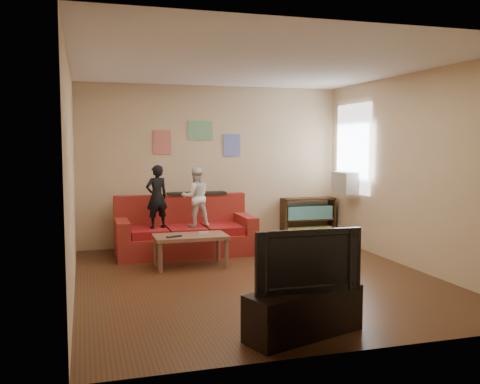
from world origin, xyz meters
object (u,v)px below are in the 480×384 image
object	(u,v)px
child_a	(157,197)
child_b	(196,197)
file_box	(266,246)
bookshelf	(308,222)
sofa	(185,233)
coffee_table	(191,240)
tv_stand	(304,313)
television	(304,259)

from	to	relation	value
child_a	child_b	bearing A→B (deg)	162.80
file_box	child_b	bearing A→B (deg)	163.47
child_a	bookshelf	world-z (taller)	child_a
sofa	child_b	world-z (taller)	child_b
bookshelf	coffee_table	bearing A→B (deg)	-149.57
file_box	tv_stand	size ratio (longest dim) A/B	0.35
sofa	child_a	world-z (taller)	child_a
child_a	television	world-z (taller)	child_a
sofa	child_b	bearing A→B (deg)	-49.47
sofa	child_a	bearing A→B (deg)	-159.08
file_box	television	bearing A→B (deg)	-103.50
child_a	bookshelf	bearing A→B (deg)	175.39
tv_stand	television	world-z (taller)	television
child_b	television	bearing A→B (deg)	89.51
sofa	bookshelf	bearing A→B (deg)	10.87
child_b	tv_stand	xyz separation A→B (m)	(0.22, -3.73, -0.69)
sofa	tv_stand	xyz separation A→B (m)	(0.37, -3.90, -0.10)
bookshelf	television	bearing A→B (deg)	-114.01
sofa	coffee_table	size ratio (longest dim) A/B	2.10
child_a	coffee_table	world-z (taller)	child_a
child_a	child_b	world-z (taller)	child_a
child_b	file_box	xyz separation A→B (m)	(1.04, -0.31, -0.77)
sofa	coffee_table	distance (m)	0.97
child_b	television	size ratio (longest dim) A/B	0.94
sofa	child_a	xyz separation A→B (m)	(-0.45, -0.17, 0.61)
file_box	sofa	bearing A→B (deg)	157.94
bookshelf	file_box	size ratio (longest dim) A/B	2.38
child_a	child_b	size ratio (longest dim) A/B	1.05
file_box	bookshelf	bearing A→B (deg)	39.68
child_a	television	size ratio (longest dim) A/B	0.98
bookshelf	file_box	world-z (taller)	bookshelf
coffee_table	television	bearing A→B (deg)	-81.07
child_a	tv_stand	bearing A→B (deg)	85.21
sofa	television	distance (m)	3.94
coffee_table	bookshelf	world-z (taller)	bookshelf
child_b	sofa	bearing A→B (deg)	-53.34
child_b	tv_stand	world-z (taller)	child_b
sofa	coffee_table	world-z (taller)	sofa
child_a	sofa	bearing A→B (deg)	-176.29
bookshelf	tv_stand	distance (m)	4.76
sofa	television	world-z (taller)	television
child_a	coffee_table	xyz separation A→B (m)	(0.36, -0.79, -0.54)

